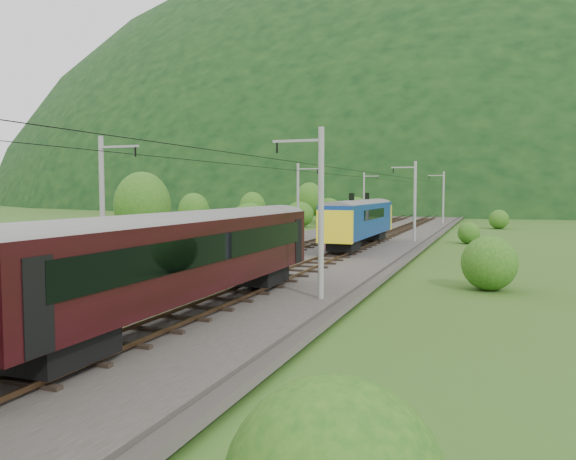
% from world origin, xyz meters
% --- Properties ---
extents(ground, '(600.00, 600.00, 0.00)m').
position_xyz_m(ground, '(0.00, 0.00, 0.00)').
color(ground, '#375119').
rests_on(ground, ground).
extents(railbed, '(14.00, 220.00, 0.30)m').
position_xyz_m(railbed, '(0.00, 10.00, 0.15)').
color(railbed, '#38332D').
rests_on(railbed, ground).
extents(track_left, '(2.40, 220.00, 0.27)m').
position_xyz_m(track_left, '(-2.40, 10.00, 0.37)').
color(track_left, brown).
rests_on(track_left, railbed).
extents(track_right, '(2.40, 220.00, 0.27)m').
position_xyz_m(track_right, '(2.40, 10.00, 0.37)').
color(track_right, brown).
rests_on(track_right, railbed).
extents(catenary_left, '(2.54, 192.28, 8.00)m').
position_xyz_m(catenary_left, '(-6.12, 32.00, 4.50)').
color(catenary_left, gray).
rests_on(catenary_left, railbed).
extents(catenary_right, '(2.54, 192.28, 8.00)m').
position_xyz_m(catenary_right, '(6.12, 32.00, 4.50)').
color(catenary_right, gray).
rests_on(catenary_right, railbed).
extents(overhead_wires, '(4.83, 198.00, 0.03)m').
position_xyz_m(overhead_wires, '(0.00, 10.00, 7.10)').
color(overhead_wires, black).
rests_on(overhead_wires, ground).
extents(mountain_main, '(504.00, 360.00, 244.00)m').
position_xyz_m(mountain_main, '(0.00, 260.00, 0.00)').
color(mountain_main, black).
rests_on(mountain_main, ground).
extents(mountain_ridge, '(336.00, 280.00, 132.00)m').
position_xyz_m(mountain_ridge, '(-120.00, 300.00, 0.00)').
color(mountain_ridge, black).
rests_on(mountain_ridge, ground).
extents(hazard_post_near, '(0.17, 0.17, 1.59)m').
position_xyz_m(hazard_post_near, '(-0.71, 53.76, 1.10)').
color(hazard_post_near, red).
rests_on(hazard_post_near, railbed).
extents(hazard_post_far, '(0.18, 0.18, 1.65)m').
position_xyz_m(hazard_post_far, '(0.06, 21.21, 1.13)').
color(hazard_post_far, red).
rests_on(hazard_post_far, railbed).
extents(signal, '(0.25, 0.25, 2.24)m').
position_xyz_m(signal, '(-3.40, 45.93, 1.61)').
color(signal, black).
rests_on(signal, railbed).
extents(vegetation_left, '(13.84, 152.57, 7.01)m').
position_xyz_m(vegetation_left, '(-14.20, 22.87, 2.58)').
color(vegetation_left, '#1F5316').
rests_on(vegetation_left, ground).
extents(vegetation_right, '(5.49, 100.29, 2.66)m').
position_xyz_m(vegetation_right, '(12.62, 3.04, 1.27)').
color(vegetation_right, '#1F5316').
rests_on(vegetation_right, ground).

